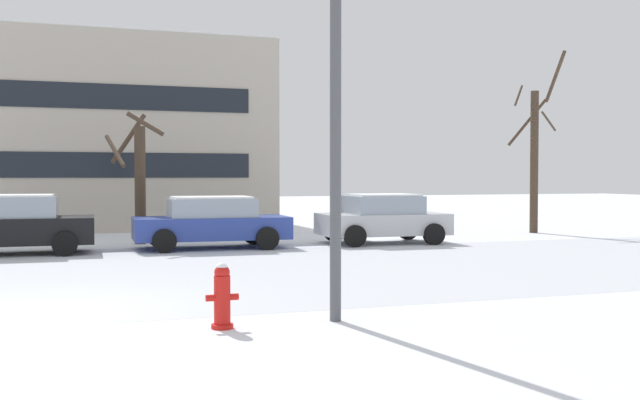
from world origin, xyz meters
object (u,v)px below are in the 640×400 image
Objects in this scene: fire_hydrant at (222,295)px; parked_car_black at (12,224)px; street_lamp at (356,65)px; parked_car_silver at (383,218)px; parked_car_blue at (211,222)px.

parked_car_black reaches higher than fire_hydrant.
fire_hydrant is at bearing 179.78° from street_lamp.
parked_car_black is at bearing 179.12° from parked_car_silver.
parked_car_black is at bearing 179.35° from parked_car_blue.
parked_car_blue is at bearing 178.89° from parked_car_silver.
fire_hydrant is 0.15× the size of street_lamp.
fire_hydrant is 3.70m from street_lamp.
fire_hydrant is 11.63m from parked_car_black.
parked_car_black is at bearing 114.78° from street_lamp.
parked_car_black is (-3.23, 11.16, 0.34)m from fire_hydrant.
parked_car_black reaches higher than parked_car_blue.
parked_car_blue is at bearing -0.65° from parked_car_black.
parked_car_silver is (10.44, -0.16, -0.03)m from parked_car_black.
parked_car_silver is (7.21, 11.00, 0.31)m from fire_hydrant.
parked_car_silver is (5.29, 11.01, -2.85)m from street_lamp.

